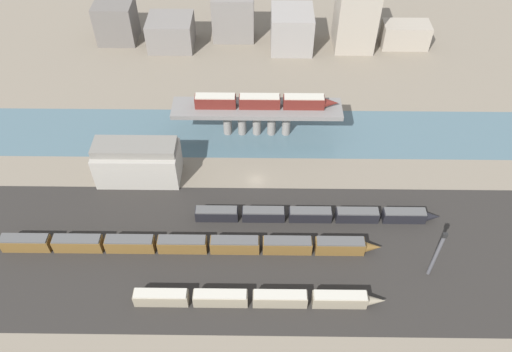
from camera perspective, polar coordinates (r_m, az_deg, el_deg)
ground_plane at (r=135.47m, az=0.01°, el=-0.47°), size 400.00×400.00×0.00m
railbed_yard at (r=120.21m, az=-0.12°, el=-8.79°), size 280.00×42.00×0.01m
river_water at (r=149.54m, az=0.10°, el=4.95°), size 320.00×21.65×0.01m
bridge at (r=144.61m, az=0.10°, el=7.24°), size 48.57×9.03×9.84m
train_on_bridge at (r=142.11m, az=0.98°, el=8.51°), size 40.57×2.99×3.88m
train_yard_near at (r=111.44m, az=0.02°, el=-13.83°), size 54.75×2.62×3.83m
train_yard_mid at (r=120.29m, az=-7.78°, el=-7.75°), size 90.18×2.98×4.05m
train_yard_far at (r=126.05m, az=6.83°, el=-4.42°), size 61.31×2.77×3.48m
warehouse_building at (r=136.13m, az=-13.37°, el=1.63°), size 22.04×10.08×11.92m
signal_tower at (r=117.73m, az=19.92°, el=-8.40°), size 1.00×0.81×14.91m
city_block_far_left at (r=196.03m, az=-15.68°, el=16.65°), size 13.66×12.56×14.31m
city_block_left at (r=189.08m, az=-9.70°, el=15.90°), size 15.95×14.41×10.53m
city_block_center at (r=189.59m, az=-2.62°, el=17.62°), size 14.99×9.06×16.45m
city_block_right at (r=185.47m, az=4.10°, el=16.38°), size 14.71×15.96×13.75m
city_block_far_right at (r=187.08m, az=11.32°, el=17.35°), size 13.78×14.34×22.04m
city_block_tall at (r=194.53m, az=16.67°, el=15.21°), size 16.72×8.82×8.63m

